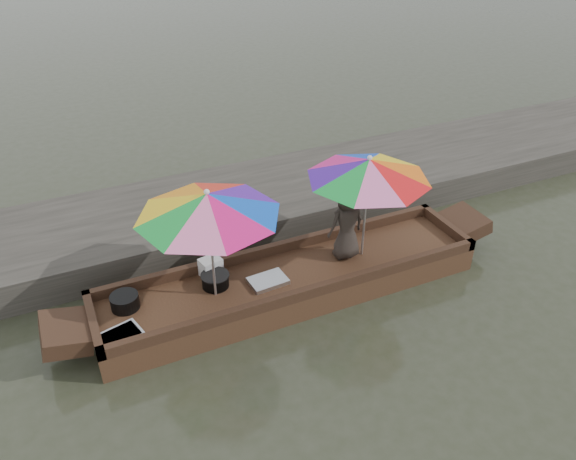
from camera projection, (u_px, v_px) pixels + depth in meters
name	position (u px, v px, depth m)	size (l,w,h in m)	color
water	(291.00, 293.00, 7.88)	(80.00, 80.00, 0.00)	#2D3220
dock	(236.00, 207.00, 9.43)	(22.00, 2.20, 0.50)	#2D2B26
boat_hull	(291.00, 284.00, 7.79)	(5.34, 1.20, 0.35)	#332013
cooking_pot	(125.00, 302.00, 7.04)	(0.36, 0.36, 0.19)	black
tray_crayfish	(120.00, 337.00, 6.57)	(0.50, 0.34, 0.09)	silver
tray_scallop	(268.00, 281.00, 7.51)	(0.50, 0.34, 0.06)	silver
charcoal_grill	(215.00, 281.00, 7.42)	(0.36, 0.36, 0.17)	black
supply_bag	(211.00, 267.00, 7.60)	(0.28, 0.22, 0.26)	silver
vendor	(347.00, 224.00, 7.77)	(0.53, 0.35, 1.08)	#2E2722
umbrella_bow	(211.00, 245.00, 6.90)	(1.77, 1.77, 1.55)	#4D14A5
umbrella_stern	(366.00, 207.00, 7.67)	(1.68, 1.68, 1.55)	yellow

